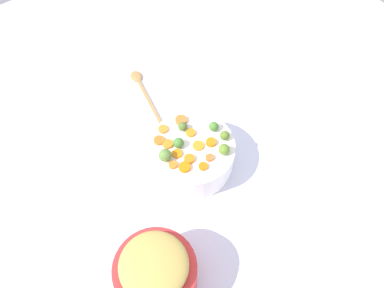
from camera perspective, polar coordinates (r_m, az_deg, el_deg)
tabletop at (r=1.28m, az=0.69°, el=-2.93°), size 2.40×2.40×0.02m
serving_bowl_carrots at (r=1.22m, az=0.00°, el=-1.62°), size 0.27×0.27×0.11m
metal_pot at (r=1.07m, az=-5.37°, el=-19.10°), size 0.22×0.22×0.14m
stuffing_mound at (r=0.97m, az=-5.82°, el=-17.78°), size 0.18×0.18×0.05m
carrot_slice_0 at (r=1.15m, az=-0.41°, el=-2.27°), size 0.05×0.05×0.01m
carrot_slice_1 at (r=1.19m, az=-5.02°, el=0.56°), size 0.05×0.05×0.01m
carrot_slice_2 at (r=1.17m, az=0.80°, el=-0.36°), size 0.04×0.04×0.01m
carrot_slice_3 at (r=1.18m, az=-3.70°, el=-0.00°), size 0.04×0.04×0.01m
carrot_slice_4 at (r=1.13m, az=-1.13°, el=-3.53°), size 0.04×0.04×0.01m
carrot_slice_5 at (r=1.23m, az=-1.67°, el=3.63°), size 0.04×0.04×0.01m
carrot_slice_6 at (r=1.21m, az=-4.37°, el=2.27°), size 0.05×0.05×0.01m
carrot_slice_7 at (r=1.20m, az=-0.20°, el=1.71°), size 0.04×0.04×0.01m
carrot_slice_8 at (r=1.13m, az=1.71°, el=-3.40°), size 0.04×0.04×0.01m
carrot_slice_9 at (r=1.14m, az=-2.89°, el=-3.18°), size 0.04×0.04×0.01m
carrot_slice_10 at (r=1.18m, az=2.89°, el=0.26°), size 0.03×0.03×0.01m
carrot_slice_11 at (r=1.15m, az=2.60°, el=-2.12°), size 0.03×0.03×0.01m
carrot_slice_12 at (r=1.16m, az=-2.27°, el=-1.46°), size 0.04×0.04×0.01m
brussels_sprout_0 at (r=1.15m, az=4.90°, el=-0.83°), size 0.04×0.04×0.04m
brussels_sprout_1 at (r=1.16m, az=-2.06°, el=0.17°), size 0.03×0.03×0.03m
brussels_sprout_2 at (r=1.14m, az=-4.08°, el=-1.72°), size 0.04×0.04×0.04m
brussels_sprout_3 at (r=1.18m, az=4.98°, el=1.30°), size 0.03×0.03×0.03m
brussels_sprout_4 at (r=1.20m, az=-1.42°, el=2.68°), size 0.03×0.03×0.03m
brussels_sprout_5 at (r=1.20m, az=3.31°, el=2.66°), size 0.03×0.03×0.03m
wooden_spoon at (r=1.47m, az=-7.55°, el=8.41°), size 0.31×0.09×0.01m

